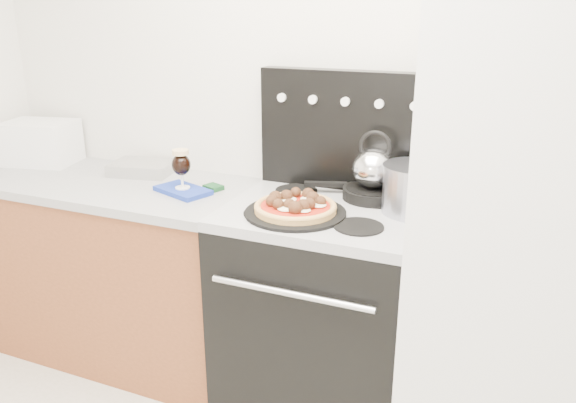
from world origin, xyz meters
The scene contains 16 objects.
room_shell centered at (0.00, 0.29, 1.25)m, with size 3.52×3.01×2.52m.
base_cabinet centered at (-1.02, 1.20, 0.43)m, with size 1.45×0.60×0.86m, color brown.
countertop centered at (-1.02, 1.20, 0.88)m, with size 1.48×0.63×0.04m, color #A1A1A4.
stove_body centered at (0.08, 1.18, 0.44)m, with size 0.76×0.65×0.88m, color black.
cooktop centered at (0.08, 1.18, 0.90)m, with size 0.76×0.65×0.04m, color #ADADB2.
backguard centered at (0.08, 1.45, 1.17)m, with size 0.76×0.08×0.50m, color black.
fridge centered at (0.78, 1.15, 0.95)m, with size 0.64×0.68×1.90m, color silver.
toaster_oven centered at (-1.51, 1.32, 1.01)m, with size 0.34×0.25×0.21m, color white.
foil_sheet centered at (-0.91, 1.35, 0.93)m, with size 0.28×0.21×0.06m, color silver.
oven_mitt centered at (-0.57, 1.17, 0.91)m, with size 0.25×0.14×0.02m, color #1B339E.
beer_glass centered at (-0.57, 1.17, 1.01)m, with size 0.08×0.08×0.17m, color black, non-canonical shape.
pizza_pan centered at (0.00, 1.06, 0.93)m, with size 0.39×0.39×0.01m, color black.
pizza centered at (0.00, 1.06, 0.95)m, with size 0.31×0.31×0.04m, color gold, non-canonical shape.
skillet centered at (0.23, 1.35, 0.94)m, with size 0.25×0.25×0.04m, color black.
tea_kettle centered at (0.23, 1.35, 1.06)m, with size 0.18×0.18×0.20m, color silver, non-canonical shape.
stock_pot centered at (0.41, 1.25, 1.01)m, with size 0.24×0.24×0.18m, color #A5A7B9.
Camera 1 is at (0.74, -0.79, 1.66)m, focal length 35.00 mm.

